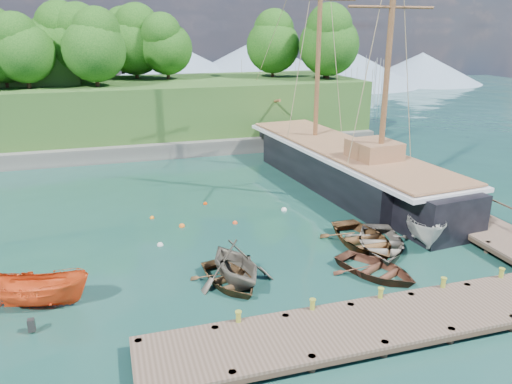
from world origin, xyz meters
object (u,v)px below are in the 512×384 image
(rowboat_0, at_px, (230,284))
(schooner, at_px, (343,169))
(motorboat_orange, at_px, (41,306))
(cabin_boat_white, at_px, (423,239))
(rowboat_3, at_px, (380,250))
(rowboat_4, at_px, (363,246))
(rowboat_1, at_px, (235,282))
(rowboat_2, at_px, (375,275))

(rowboat_0, xyz_separation_m, schooner, (11.58, 12.11, 1.23))
(motorboat_orange, height_order, cabin_boat_white, cabin_boat_white)
(rowboat_3, bearing_deg, cabin_boat_white, 34.40)
(rowboat_4, xyz_separation_m, schooner, (3.80, 10.17, 1.23))
(motorboat_orange, bearing_deg, schooner, -44.09)
(rowboat_1, height_order, schooner, schooner)
(rowboat_1, bearing_deg, rowboat_2, -21.11)
(motorboat_orange, bearing_deg, rowboat_2, -81.04)
(rowboat_4, height_order, cabin_boat_white, cabin_boat_white)
(rowboat_3, height_order, cabin_boat_white, cabin_boat_white)
(rowboat_1, relative_size, rowboat_3, 0.83)
(rowboat_0, distance_m, rowboat_1, 0.34)
(rowboat_2, bearing_deg, rowboat_4, 45.21)
(rowboat_2, bearing_deg, rowboat_3, 28.49)
(rowboat_1, xyz_separation_m, motorboat_orange, (-8.35, 0.37, 0.00))
(cabin_boat_white, bearing_deg, rowboat_3, -143.78)
(rowboat_4, bearing_deg, schooner, 69.09)
(rowboat_3, distance_m, cabin_boat_white, 3.06)
(motorboat_orange, bearing_deg, rowboat_0, -78.33)
(rowboat_1, xyz_separation_m, rowboat_2, (6.48, -1.28, 0.00))
(rowboat_2, relative_size, cabin_boat_white, 0.82)
(rowboat_0, relative_size, rowboat_2, 0.95)
(rowboat_3, bearing_deg, rowboat_0, -149.23)
(rowboat_0, distance_m, cabin_boat_white, 11.56)
(rowboat_2, bearing_deg, schooner, 43.20)
(rowboat_1, xyz_separation_m, rowboat_3, (8.10, 1.07, 0.00))
(motorboat_orange, bearing_deg, rowboat_4, -69.53)
(rowboat_0, height_order, motorboat_orange, motorboat_orange)
(rowboat_0, xyz_separation_m, rowboat_2, (6.79, -1.14, 0.00))
(rowboat_2, distance_m, rowboat_4, 3.23)
(motorboat_orange, bearing_deg, cabin_boat_white, -70.78)
(rowboat_4, height_order, schooner, schooner)
(rowboat_2, distance_m, cabin_boat_white, 5.50)
(rowboat_4, distance_m, cabin_boat_white, 3.63)
(rowboat_3, xyz_separation_m, cabin_boat_white, (3.00, 0.63, 0.00))
(rowboat_1, height_order, rowboat_4, rowboat_1)
(rowboat_2, bearing_deg, motorboat_orange, 146.74)
(rowboat_1, bearing_deg, rowboat_0, -165.59)
(rowboat_1, distance_m, motorboat_orange, 8.35)
(cabin_boat_white, bearing_deg, motorboat_orange, -151.71)
(rowboat_0, height_order, rowboat_1, rowboat_1)
(rowboat_3, relative_size, rowboat_4, 0.98)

